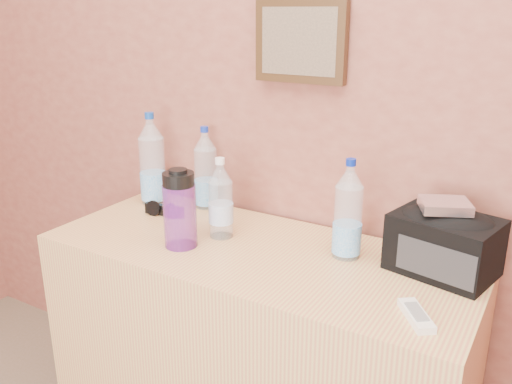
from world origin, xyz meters
TOP-DOWN VIEW (x-y plane):
  - picture_frame at (-0.24, 1.98)m, footprint 0.30×0.03m
  - dresser at (-0.24, 1.71)m, footprint 1.30×0.54m
  - pet_large_a at (-0.78, 1.87)m, footprint 0.09×0.09m
  - pet_large_b at (-0.58, 1.93)m, footprint 0.08×0.08m
  - pet_large_c at (0.01, 1.80)m, footprint 0.08×0.08m
  - pet_small at (-0.38, 1.74)m, footprint 0.07×0.07m
  - nalgene_bottle at (-0.45, 1.62)m, footprint 0.10×0.10m
  - sunglasses at (-0.66, 1.79)m, footprint 0.15×0.07m
  - ac_remote at (0.28, 1.57)m, footprint 0.11×0.13m
  - toiletry_bag at (0.27, 1.84)m, footprint 0.30×0.24m
  - foil_packet at (0.26, 1.84)m, footprint 0.16×0.15m

SIDE VIEW (x-z plane):
  - dresser at x=-0.24m, z-range 0.00..0.81m
  - ac_remote at x=0.28m, z-range 0.81..0.83m
  - sunglasses at x=-0.66m, z-range 0.81..0.85m
  - toiletry_bag at x=0.27m, z-range 0.81..0.99m
  - pet_small at x=-0.38m, z-range 0.80..1.05m
  - nalgene_bottle at x=-0.45m, z-range 0.81..1.05m
  - pet_large_c at x=0.01m, z-range 0.79..1.09m
  - pet_large_b at x=-0.58m, z-range 0.79..1.09m
  - pet_large_a at x=-0.78m, z-range 0.79..1.13m
  - foil_packet at x=0.26m, z-range 0.99..1.02m
  - picture_frame at x=-0.24m, z-range 1.27..1.52m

